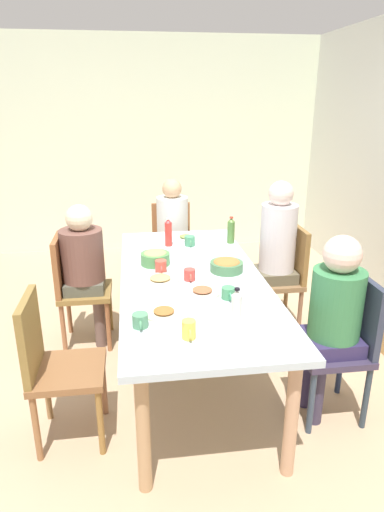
{
  "coord_description": "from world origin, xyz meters",
  "views": [
    {
      "loc": [
        2.74,
        -0.38,
        1.89
      ],
      "look_at": [
        0.0,
        0.0,
        0.9
      ],
      "focal_mm": 31.11,
      "sensor_mm": 36.0,
      "label": 1
    }
  ],
  "objects_px": {
    "person_2": "(84,262)",
    "plate_2": "(186,238)",
    "bowl_0": "(155,257)",
    "dining_table": "(192,287)",
    "cup_1": "(190,241)",
    "bottle_0": "(236,309)",
    "chair_2": "(74,284)",
    "cup_5": "(140,321)",
    "chair_0": "(344,340)",
    "bottle_1": "(231,231)",
    "chair_1": "(53,361)",
    "chair_3": "(285,273)",
    "person_0": "(334,311)",
    "plate_3": "(160,280)",
    "plate_1": "(202,292)",
    "bowl_1": "(227,265)",
    "cup_0": "(228,293)",
    "person_3": "(276,245)",
    "bottle_2": "(168,233)",
    "chair_4": "(172,243)",
    "person_4": "(173,228)",
    "plate_0": "(164,313)",
    "cup_3": "(189,330)",
    "cup_2": "(190,275)",
    "cup_4": "(161,267)"
  },
  "relations": [
    {
      "from": "cup_1",
      "to": "bowl_0",
      "type": "bearing_deg",
      "value": -37.87
    },
    {
      "from": "chair_2",
      "to": "cup_3",
      "type": "distance_m",
      "value": 1.55
    },
    {
      "from": "cup_3",
      "to": "person_2",
      "type": "bearing_deg",
      "value": -154.57
    },
    {
      "from": "plate_2",
      "to": "person_3",
      "type": "bearing_deg",
      "value": 66.86
    },
    {
      "from": "plate_2",
      "to": "cup_4",
      "type": "xyz_separation_m",
      "value": [
        0.74,
        -0.26,
        0.03
      ]
    },
    {
      "from": "cup_2",
      "to": "chair_2",
      "type": "bearing_deg",
      "value": -125.67
    },
    {
      "from": "chair_3",
      "to": "person_0",
      "type": "bearing_deg",
      "value": -4.79
    },
    {
      "from": "chair_0",
      "to": "bowl_1",
      "type": "xyz_separation_m",
      "value": [
        -0.62,
        -0.6,
        0.28
      ]
    },
    {
      "from": "chair_4",
      "to": "cup_0",
      "type": "bearing_deg",
      "value": 5.28
    },
    {
      "from": "bowl_1",
      "to": "person_4",
      "type": "bearing_deg",
      "value": -168.98
    },
    {
      "from": "dining_table",
      "to": "plate_3",
      "type": "xyz_separation_m",
      "value": [
        0.05,
        -0.22,
        0.09
      ]
    },
    {
      "from": "person_4",
      "to": "cup_5",
      "type": "bearing_deg",
      "value": -10.19
    },
    {
      "from": "bowl_1",
      "to": "chair_3",
      "type": "bearing_deg",
      "value": 127.87
    },
    {
      "from": "plate_2",
      "to": "cup_3",
      "type": "height_order",
      "value": "cup_3"
    },
    {
      "from": "cup_0",
      "to": "bottle_0",
      "type": "height_order",
      "value": "bottle_0"
    },
    {
      "from": "person_2",
      "to": "chair_3",
      "type": "bearing_deg",
      "value": 90.0
    },
    {
      "from": "chair_0",
      "to": "chair_1",
      "type": "bearing_deg",
      "value": -90.0
    },
    {
      "from": "plate_2",
      "to": "cup_0",
      "type": "xyz_separation_m",
      "value": [
        1.21,
        0.11,
        0.02
      ]
    },
    {
      "from": "chair_0",
      "to": "bottle_1",
      "type": "relative_size",
      "value": 4.03
    },
    {
      "from": "person_3",
      "to": "bottle_2",
      "type": "height_order",
      "value": "person_3"
    },
    {
      "from": "person_4",
      "to": "dining_table",
      "type": "bearing_deg",
      "value": 0.0
    },
    {
      "from": "person_3",
      "to": "cup_1",
      "type": "xyz_separation_m",
      "value": [
        -0.12,
        -0.69,
        0.03
      ]
    },
    {
      "from": "chair_0",
      "to": "chair_1",
      "type": "distance_m",
      "value": 1.71
    },
    {
      "from": "plate_2",
      "to": "chair_4",
      "type": "bearing_deg",
      "value": -174.23
    },
    {
      "from": "chair_0",
      "to": "bowl_0",
      "type": "xyz_separation_m",
      "value": [
        -0.82,
        -1.08,
        0.29
      ]
    },
    {
      "from": "person_2",
      "to": "cup_5",
      "type": "distance_m",
      "value": 1.26
    },
    {
      "from": "plate_3",
      "to": "cup_5",
      "type": "relative_size",
      "value": 2.06
    },
    {
      "from": "bowl_0",
      "to": "dining_table",
      "type": "bearing_deg",
      "value": 39.74
    },
    {
      "from": "bowl_1",
      "to": "cup_3",
      "type": "relative_size",
      "value": 2.15
    },
    {
      "from": "person_2",
      "to": "plate_2",
      "type": "height_order",
      "value": "person_2"
    },
    {
      "from": "chair_1",
      "to": "plate_1",
      "type": "bearing_deg",
      "value": 106.73
    },
    {
      "from": "plate_1",
      "to": "cup_5",
      "type": "xyz_separation_m",
      "value": [
        0.37,
        -0.39,
        0.02
      ]
    },
    {
      "from": "dining_table",
      "to": "chair_3",
      "type": "xyz_separation_m",
      "value": [
        -0.54,
        0.85,
        -0.16
      ]
    },
    {
      "from": "person_0",
      "to": "cup_0",
      "type": "xyz_separation_m",
      "value": [
        -0.18,
        -0.59,
        0.07
      ]
    },
    {
      "from": "person_2",
      "to": "bottle_0",
      "type": "bearing_deg",
      "value": 35.71
    },
    {
      "from": "person_2",
      "to": "cup_0",
      "type": "xyz_separation_m",
      "value": [
        0.91,
        0.93,
        0.09
      ]
    },
    {
      "from": "cup_2",
      "to": "cup_0",
      "type": "bearing_deg",
      "value": 31.54
    },
    {
      "from": "chair_2",
      "to": "bottle_1",
      "type": "relative_size",
      "value": 4.03
    },
    {
      "from": "chair_4",
      "to": "plate_3",
      "type": "height_order",
      "value": "chair_4"
    },
    {
      "from": "bottle_2",
      "to": "chair_2",
      "type": "bearing_deg",
      "value": -79.0
    },
    {
      "from": "person_0",
      "to": "bowl_1",
      "type": "relative_size",
      "value": 5.11
    },
    {
      "from": "person_2",
      "to": "plate_0",
      "type": "height_order",
      "value": "person_2"
    },
    {
      "from": "cup_0",
      "to": "chair_4",
      "type": "bearing_deg",
      "value": -174.72
    },
    {
      "from": "chair_3",
      "to": "person_4",
      "type": "xyz_separation_m",
      "value": [
        -0.83,
        -0.85,
        0.19
      ]
    },
    {
      "from": "person_0",
      "to": "plate_2",
      "type": "xyz_separation_m",
      "value": [
        -1.39,
        -0.7,
        0.05
      ]
    },
    {
      "from": "person_3",
      "to": "person_4",
      "type": "relative_size",
      "value": 1.1
    },
    {
      "from": "person_3",
      "to": "cup_0",
      "type": "distance_m",
      "value": 1.09
    },
    {
      "from": "person_3",
      "to": "bottle_0",
      "type": "relative_size",
      "value": 5.81
    },
    {
      "from": "chair_1",
      "to": "cup_3",
      "type": "height_order",
      "value": "chair_1"
    },
    {
      "from": "chair_2",
      "to": "cup_5",
      "type": "relative_size",
      "value": 7.52
    }
  ]
}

